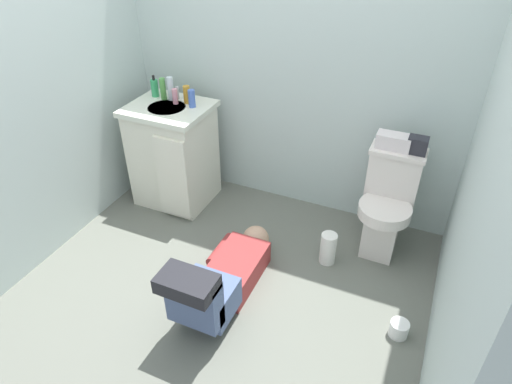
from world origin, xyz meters
TOP-DOWN VIEW (x-y plane):
  - ground_plane at (0.00, 0.00)m, footprint 3.03×3.14m
  - wall_back at (0.00, 1.11)m, footprint 2.69×0.08m
  - wall_left at (-1.31, 0.00)m, footprint 0.08×2.14m
  - wall_right at (1.31, 0.00)m, footprint 0.08×2.14m
  - toilet at (0.85, 0.77)m, footprint 0.36×0.46m
  - vanity_cabinet at (-0.81, 0.70)m, footprint 0.60×0.53m
  - faucet at (-0.82, 0.84)m, footprint 0.02×0.02m
  - person_plumber at (0.04, -0.15)m, footprint 0.39×1.06m
  - tissue_box at (0.80, 0.86)m, footprint 0.22×0.11m
  - toiletry_bag at (0.95, 0.86)m, footprint 0.12×0.09m
  - soap_dispenser at (-1.01, 0.82)m, footprint 0.06×0.06m
  - bottle_green at (-0.92, 0.80)m, footprint 0.04×0.04m
  - bottle_clear at (-0.86, 0.82)m, footprint 0.05×0.05m
  - bottle_pink at (-0.79, 0.76)m, footprint 0.04×0.04m
  - bottle_amber at (-0.72, 0.81)m, footprint 0.05×0.05m
  - bottle_blue at (-0.65, 0.76)m, footprint 0.05×0.05m
  - paper_towel_roll at (0.55, 0.45)m, footprint 0.11×0.11m
  - toilet_paper_roll at (1.11, 0.02)m, footprint 0.11×0.11m

SIDE VIEW (x-z plane):
  - ground_plane at x=0.00m, z-range -0.04..0.00m
  - toilet_paper_roll at x=1.11m, z-range 0.00..0.10m
  - paper_towel_roll at x=0.55m, z-range 0.00..0.24m
  - person_plumber at x=0.04m, z-range -0.08..0.44m
  - toilet at x=0.85m, z-range -0.01..0.74m
  - vanity_cabinet at x=-0.81m, z-range 0.01..0.83m
  - tissue_box at x=0.80m, z-range 0.75..0.85m
  - toiletry_bag at x=0.95m, z-range 0.75..0.86m
  - faucet at x=-0.82m, z-range 0.82..0.92m
  - bottle_pink at x=-0.79m, z-range 0.82..0.93m
  - bottle_blue at x=-0.65m, z-range 0.82..0.95m
  - bottle_amber at x=-0.72m, z-range 0.82..0.95m
  - soap_dispenser at x=-1.01m, z-range 0.80..0.97m
  - bottle_green at x=-0.92m, z-range 0.82..0.98m
  - bottle_clear at x=-0.86m, z-range 0.82..1.00m
  - wall_back at x=0.00m, z-range 0.00..2.40m
  - wall_left at x=-1.31m, z-range 0.00..2.40m
  - wall_right at x=1.31m, z-range 0.00..2.40m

